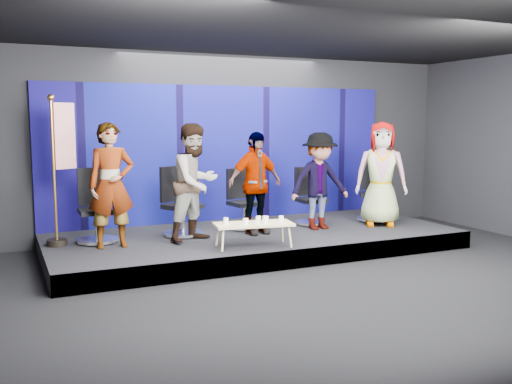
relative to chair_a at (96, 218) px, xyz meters
The scene contains 21 objects.
ground 3.92m from the chair_a, 46.81° to the right, with size 10.00×10.00×0.00m, color black.
room_walls 4.23m from the chair_a, 46.81° to the right, with size 10.02×8.02×3.51m.
riser 2.71m from the chair_a, ahead, with size 7.00×3.00×0.30m, color black.
backdrop 3.02m from the chair_a, 23.31° to the left, with size 7.00×0.08×2.60m, color #0E064C.
chair_a is the anchor object (origin of this frame).
panelist_a 0.76m from the chair_a, 70.68° to the right, with size 0.70×0.46×1.91m, color black.
chair_b 1.38m from the chair_a, ahead, with size 0.88×0.88×1.17m.
panelist_b 1.68m from the chair_a, 20.29° to the right, with size 0.92×0.72×1.89m, color black.
chair_c 2.59m from the chair_a, ahead, with size 0.70×0.70×1.08m.
panelist_c 2.67m from the chair_a, ahead, with size 1.03×0.43×1.75m, color black.
chair_d 3.91m from the chair_a, ahead, with size 0.62×0.62×1.07m.
panelist_d 3.88m from the chair_a, ahead, with size 1.12×0.64×1.73m, color black.
chair_e 5.24m from the chair_a, ahead, with size 0.92×0.92×1.19m.
panelist_e 5.12m from the chair_a, ahead, with size 0.94×0.61×1.92m, color black.
coffee_table 2.54m from the chair_a, 32.03° to the right, with size 1.27×0.70×0.37m.
mug_a 2.13m from the chair_a, 34.60° to the right, with size 0.08×0.08×0.09m, color white.
mug_b 2.45m from the chair_a, 36.09° to the right, with size 0.08×0.08×0.10m, color white.
mug_c 2.61m from the chair_a, 29.99° to the right, with size 0.08×0.08×0.09m, color white.
mug_d 2.72m from the chair_a, 31.43° to the right, with size 0.09×0.09×0.11m, color white.
mug_e 2.96m from the chair_a, 28.25° to the right, with size 0.08×0.08×0.09m, color white.
flag_stand 0.99m from the chair_a, behind, with size 0.51×0.35×2.34m.
Camera 1 is at (-4.02, -6.42, 2.24)m, focal length 40.00 mm.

